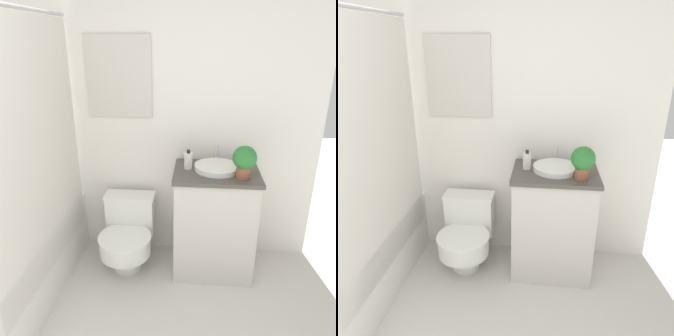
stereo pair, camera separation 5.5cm
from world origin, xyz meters
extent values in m
cube|color=white|center=(0.00, 2.17, 1.25)|extent=(3.07, 0.05, 2.50)
cube|color=beige|center=(-0.07, 2.13, 1.53)|extent=(0.51, 0.02, 0.62)
cube|color=silver|center=(-0.07, 2.13, 1.53)|extent=(0.48, 0.01, 0.59)
cube|color=white|center=(-0.74, 1.44, 0.26)|extent=(0.59, 1.41, 0.52)
cube|color=silver|center=(-0.45, 1.44, 1.12)|extent=(0.01, 1.29, 1.66)
cylinder|color=#B7B7BC|center=(-0.45, 1.44, 1.97)|extent=(0.02, 1.29, 0.02)
cylinder|color=white|center=(0.00, 1.80, 0.09)|extent=(0.23, 0.23, 0.18)
cylinder|color=white|center=(0.00, 1.75, 0.25)|extent=(0.41, 0.41, 0.14)
cylinder|color=white|center=(0.00, 1.75, 0.33)|extent=(0.42, 0.42, 0.02)
cube|color=white|center=(0.00, 2.00, 0.40)|extent=(0.40, 0.18, 0.34)
cube|color=white|center=(0.00, 2.00, 0.58)|extent=(0.42, 0.19, 0.02)
cube|color=beige|center=(0.71, 1.88, 0.42)|extent=(0.61, 0.47, 0.85)
cube|color=#4C4742|center=(0.71, 1.88, 0.86)|extent=(0.64, 0.50, 0.03)
cylinder|color=white|center=(0.71, 1.90, 0.90)|extent=(0.34, 0.34, 0.04)
cylinder|color=silver|center=(0.71, 2.10, 0.94)|extent=(0.02, 0.02, 0.13)
cylinder|color=silver|center=(0.49, 1.91, 0.94)|extent=(0.06, 0.06, 0.13)
cylinder|color=black|center=(0.49, 1.91, 1.02)|extent=(0.03, 0.03, 0.02)
cylinder|color=brown|center=(0.89, 1.77, 0.92)|extent=(0.10, 0.10, 0.08)
sphere|color=#2D7A33|center=(0.89, 1.77, 1.03)|extent=(0.17, 0.17, 0.17)
camera|label=1|loc=(0.55, -0.43, 1.81)|focal=35.00mm
camera|label=2|loc=(0.61, -0.43, 1.81)|focal=35.00mm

